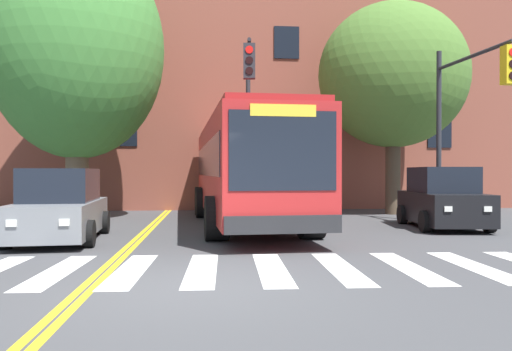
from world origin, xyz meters
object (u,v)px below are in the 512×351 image
traffic_light_overhead (249,102)px  street_tree_curbside_small (77,49)px  car_black_far_lane (442,200)px  traffic_light_near_corner (465,103)px  street_tree_curbside_large (393,76)px  car_grey_near_lane (61,207)px  car_white_behind_bus (205,189)px  city_bus (245,168)px

traffic_light_overhead → street_tree_curbside_small: street_tree_curbside_small is taller
car_black_far_lane → street_tree_curbside_small: street_tree_curbside_small is taller
traffic_light_near_corner → street_tree_curbside_large: bearing=95.3°
car_black_far_lane → traffic_light_overhead: 6.73m
car_grey_near_lane → traffic_light_overhead: bearing=39.1°
traffic_light_near_corner → car_white_behind_bus: bearing=126.2°
traffic_light_near_corner → street_tree_curbside_small: size_ratio=0.58×
car_black_far_lane → street_tree_curbside_large: size_ratio=0.46×
car_grey_near_lane → street_tree_curbside_large: size_ratio=0.51×
street_tree_curbside_large → city_bus: bearing=-151.3°
car_black_far_lane → traffic_light_near_corner: bearing=10.0°
traffic_light_overhead → street_tree_curbside_large: bearing=23.9°
car_white_behind_bus → street_tree_curbside_small: 9.83m
city_bus → street_tree_curbside_small: size_ratio=1.21×
car_black_far_lane → street_tree_curbside_small: bearing=163.0°
city_bus → traffic_light_overhead: bearing=76.8°
car_black_far_lane → car_white_behind_bus: bearing=123.2°
car_grey_near_lane → car_black_far_lane: car_black_far_lane is taller
city_bus → car_black_far_lane: 5.97m
car_white_behind_bus → traffic_light_near_corner: bearing=-53.8°
traffic_light_near_corner → street_tree_curbside_large: size_ratio=0.68×
city_bus → street_tree_curbside_large: bearing=28.7°
car_white_behind_bus → street_tree_curbside_small: street_tree_curbside_small is taller
city_bus → traffic_light_overhead: 2.30m
car_grey_near_lane → street_tree_curbside_small: (-0.94, 5.18, 5.03)m
car_white_behind_bus → street_tree_curbside_small: (-4.26, -7.31, 5.01)m
car_white_behind_bus → street_tree_curbside_small: size_ratio=0.45×
car_black_far_lane → traffic_light_overhead: traffic_light_overhead is taller
city_bus → car_grey_near_lane: size_ratio=2.78×
car_grey_near_lane → car_black_far_lane: (10.36, 1.72, 0.03)m
traffic_light_near_corner → street_tree_curbside_small: street_tree_curbside_small is taller
traffic_light_near_corner → traffic_light_overhead: (-6.30, 2.06, 0.25)m
traffic_light_near_corner → street_tree_curbside_large: 4.98m
traffic_light_overhead → city_bus: bearing=-103.2°
car_black_far_lane → street_tree_curbside_small: size_ratio=0.40×
car_grey_near_lane → traffic_light_near_corner: 11.64m
city_bus → car_grey_near_lane: city_bus is taller
car_white_behind_bus → traffic_light_overhead: size_ratio=0.74×
traffic_light_near_corner → city_bus: bearing=168.1°
street_tree_curbside_large → traffic_light_overhead: bearing=-156.1°
street_tree_curbside_small → car_white_behind_bus: bearing=59.7°
car_grey_near_lane → traffic_light_near_corner: (11.12, 1.86, 2.90)m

